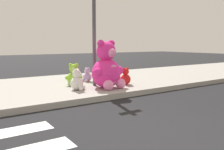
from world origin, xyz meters
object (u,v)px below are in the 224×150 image
(plush_pink_large, at_px, (107,69))
(plush_lavender, at_px, (87,76))
(sign_pole, at_px, (94,30))
(plush_lime, at_px, (74,77))
(plush_red, at_px, (125,78))
(plush_yellow, at_px, (103,74))
(plush_white, at_px, (77,81))

(plush_pink_large, xyz_separation_m, plush_lavender, (0.09, 1.40, -0.36))
(sign_pole, distance_m, plush_lime, 1.56)
(plush_pink_large, distance_m, plush_red, 0.89)
(plush_yellow, bearing_deg, plush_red, -68.86)
(plush_red, xyz_separation_m, plush_yellow, (-0.32, 0.82, 0.06))
(plush_pink_large, distance_m, plush_yellow, 1.15)
(plush_white, xyz_separation_m, plush_yellow, (1.33, 0.79, 0.04))
(plush_lime, relative_size, plush_red, 1.28)
(sign_pole, xyz_separation_m, plush_pink_large, (0.08, -0.59, -1.14))
(plush_pink_large, bearing_deg, plush_lavender, 86.29)
(sign_pole, xyz_separation_m, plush_lavender, (0.17, 0.81, -1.50))
(plush_lime, xyz_separation_m, plush_white, (-0.24, -0.73, -0.04))
(sign_pole, distance_m, plush_white, 1.69)
(plush_lime, xyz_separation_m, plush_red, (1.41, -0.76, -0.06))
(plush_lime, distance_m, plush_lavender, 0.84)
(plush_pink_large, height_order, plush_red, plush_pink_large)
(plush_white, xyz_separation_m, plush_lavender, (0.94, 1.18, -0.04))
(plush_lime, relative_size, plush_lavender, 1.41)
(plush_red, distance_m, plush_lavender, 1.40)
(plush_red, bearing_deg, plush_lime, 151.55)
(plush_lime, distance_m, plush_white, 0.77)
(sign_pole, relative_size, plush_red, 5.95)
(plush_lime, height_order, plush_white, plush_lime)
(sign_pole, height_order, plush_lavender, sign_pole)
(sign_pole, relative_size, plush_lavender, 6.59)
(sign_pole, xyz_separation_m, plush_lime, (-0.53, 0.36, -1.42))
(sign_pole, bearing_deg, plush_red, -24.68)
(plush_red, height_order, plush_yellow, plush_yellow)
(plush_yellow, bearing_deg, plush_pink_large, -115.64)
(plush_lime, distance_m, plush_red, 1.60)
(plush_lime, xyz_separation_m, plush_yellow, (1.09, 0.05, 0.00))
(plush_pink_large, height_order, plush_yellow, plush_pink_large)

